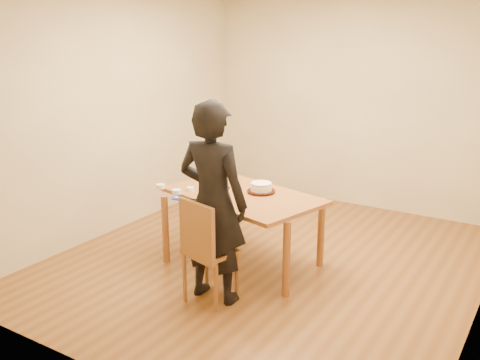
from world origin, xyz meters
The scene contains 16 objects.
room_shell centered at (0.00, 0.34, 1.35)m, with size 4.00×4.50×2.70m.
dining_table centered at (-0.20, -0.20, 0.73)m, with size 1.53×0.91×0.04m, color brown.
dining_chair centered at (-0.05, -0.98, 0.45)m, with size 0.38×0.38×0.04m, color brown.
cake_plate centered at (-0.06, -0.07, 0.76)m, with size 0.28×0.28×0.02m, color red.
cake centered at (-0.06, -0.07, 0.80)m, with size 0.21×0.21×0.07m, color white.
frosting_dome centered at (-0.06, -0.07, 0.85)m, with size 0.21×0.21×0.03m, color white.
frosting_tub centered at (-0.22, -0.58, 0.79)m, with size 0.10×0.10×0.09m, color white.
frosting_lid centered at (-0.65, -0.68, 0.75)m, with size 0.10×0.10×0.01m, color #172198.
frosting_dollop centered at (-0.65, -0.68, 0.77)m, with size 0.04×0.04×0.02m, color white.
ramekin_green centered at (-0.74, -0.56, 0.77)m, with size 0.09×0.09×0.04m, color white.
ramekin_yellow centered at (-0.70, -0.39, 0.77)m, with size 0.07×0.07×0.04m, color white.
ramekin_multi centered at (-1.00, -0.49, 0.77)m, with size 0.09×0.09×0.04m, color white.
candy_box_pink centered at (-0.80, 0.04, 0.76)m, with size 0.14×0.07×0.02m, color #D3316F.
candy_box_green centered at (-0.80, 0.05, 0.78)m, with size 0.14×0.07×0.02m, color #31931B.
spatula centered at (-0.54, -0.66, 0.75)m, with size 0.18×0.02×0.01m, color black.
person centered at (-0.05, -0.93, 0.89)m, with size 0.65×0.42×1.77m, color black.
Camera 1 is at (2.44, -4.48, 2.32)m, focal length 40.00 mm.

